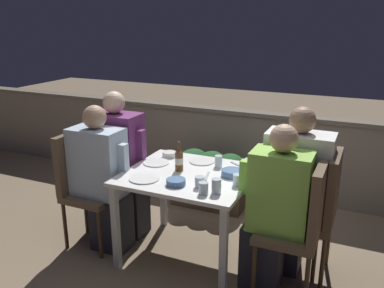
{
  "coord_description": "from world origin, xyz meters",
  "views": [
    {
      "loc": [
        1.24,
        -2.69,
        1.89
      ],
      "look_at": [
        0.0,
        0.07,
        0.95
      ],
      "focal_mm": 38.0,
      "sensor_mm": 36.0,
      "label": 1
    }
  ],
  "objects_px": {
    "chair_left_near": "(83,179)",
    "chair_left_far": "(102,168)",
    "person_purple_stripe": "(121,164)",
    "person_green_blouse": "(274,209)",
    "person_white_polo": "(292,192)",
    "beer_bottle": "(179,160)",
    "chair_right_near": "(304,219)",
    "person_blue_shirt": "(102,179)",
    "chair_right_far": "(319,205)"
  },
  "relations": [
    {
      "from": "chair_left_near",
      "to": "chair_left_far",
      "type": "distance_m",
      "value": 0.29
    },
    {
      "from": "person_purple_stripe",
      "to": "person_green_blouse",
      "type": "height_order",
      "value": "person_purple_stripe"
    },
    {
      "from": "chair_left_far",
      "to": "person_white_polo",
      "type": "height_order",
      "value": "person_white_polo"
    },
    {
      "from": "chair_left_far",
      "to": "beer_bottle",
      "type": "xyz_separation_m",
      "value": [
        0.84,
        -0.11,
        0.24
      ]
    },
    {
      "from": "chair_right_near",
      "to": "beer_bottle",
      "type": "bearing_deg",
      "value": 171.85
    },
    {
      "from": "person_white_polo",
      "to": "beer_bottle",
      "type": "relative_size",
      "value": 5.4
    },
    {
      "from": "person_blue_shirt",
      "to": "person_white_polo",
      "type": "distance_m",
      "value": 1.52
    },
    {
      "from": "person_purple_stripe",
      "to": "chair_right_near",
      "type": "height_order",
      "value": "person_purple_stripe"
    },
    {
      "from": "chair_right_far",
      "to": "person_white_polo",
      "type": "distance_m",
      "value": 0.21
    },
    {
      "from": "chair_left_near",
      "to": "chair_right_far",
      "type": "distance_m",
      "value": 1.93
    },
    {
      "from": "beer_bottle",
      "to": "person_green_blouse",
      "type": "bearing_deg",
      "value": -10.2
    },
    {
      "from": "person_blue_shirt",
      "to": "person_purple_stripe",
      "type": "bearing_deg",
      "value": 92.35
    },
    {
      "from": "person_purple_stripe",
      "to": "chair_right_near",
      "type": "bearing_deg",
      "value": -8.93
    },
    {
      "from": "person_purple_stripe",
      "to": "chair_right_near",
      "type": "relative_size",
      "value": 1.32
    },
    {
      "from": "chair_left_near",
      "to": "chair_left_far",
      "type": "bearing_deg",
      "value": 91.9
    },
    {
      "from": "person_purple_stripe",
      "to": "chair_right_near",
      "type": "distance_m",
      "value": 1.66
    },
    {
      "from": "person_blue_shirt",
      "to": "beer_bottle",
      "type": "relative_size",
      "value": 5.13
    },
    {
      "from": "person_blue_shirt",
      "to": "chair_right_far",
      "type": "distance_m",
      "value": 1.72
    },
    {
      "from": "chair_left_near",
      "to": "person_blue_shirt",
      "type": "relative_size",
      "value": 0.8
    },
    {
      "from": "person_green_blouse",
      "to": "person_white_polo",
      "type": "height_order",
      "value": "person_white_polo"
    },
    {
      "from": "person_blue_shirt",
      "to": "chair_right_far",
      "type": "bearing_deg",
      "value": 10.29
    },
    {
      "from": "person_blue_shirt",
      "to": "person_green_blouse",
      "type": "height_order",
      "value": "person_blue_shirt"
    },
    {
      "from": "chair_left_near",
      "to": "person_blue_shirt",
      "type": "distance_m",
      "value": 0.21
    },
    {
      "from": "person_green_blouse",
      "to": "chair_right_far",
      "type": "distance_m",
      "value": 0.39
    },
    {
      "from": "chair_left_near",
      "to": "person_purple_stripe",
      "type": "bearing_deg",
      "value": 55.91
    },
    {
      "from": "person_blue_shirt",
      "to": "person_white_polo",
      "type": "bearing_deg",
      "value": 11.66
    },
    {
      "from": "chair_left_far",
      "to": "chair_right_near",
      "type": "height_order",
      "value": "same"
    },
    {
      "from": "person_blue_shirt",
      "to": "beer_bottle",
      "type": "bearing_deg",
      "value": 15.49
    },
    {
      "from": "chair_right_far",
      "to": "beer_bottle",
      "type": "xyz_separation_m",
      "value": [
        -1.07,
        -0.14,
        0.24
      ]
    },
    {
      "from": "chair_left_far",
      "to": "person_green_blouse",
      "type": "height_order",
      "value": "person_green_blouse"
    },
    {
      "from": "chair_left_near",
      "to": "chair_left_far",
      "type": "relative_size",
      "value": 1.0
    },
    {
      "from": "chair_left_near",
      "to": "beer_bottle",
      "type": "height_order",
      "value": "chair_left_near"
    },
    {
      "from": "person_blue_shirt",
      "to": "chair_right_near",
      "type": "bearing_deg",
      "value": 1.0
    },
    {
      "from": "chair_right_near",
      "to": "person_green_blouse",
      "type": "distance_m",
      "value": 0.21
    },
    {
      "from": "chair_right_far",
      "to": "chair_left_near",
      "type": "bearing_deg",
      "value": -170.8
    },
    {
      "from": "person_green_blouse",
      "to": "chair_right_far",
      "type": "height_order",
      "value": "person_green_blouse"
    },
    {
      "from": "person_purple_stripe",
      "to": "chair_right_far",
      "type": "height_order",
      "value": "person_purple_stripe"
    },
    {
      "from": "person_green_blouse",
      "to": "chair_left_far",
      "type": "bearing_deg",
      "value": 171.06
    },
    {
      "from": "person_white_polo",
      "to": "chair_right_near",
      "type": "bearing_deg",
      "value": -63.83
    },
    {
      "from": "chair_left_near",
      "to": "person_green_blouse",
      "type": "distance_m",
      "value": 1.63
    },
    {
      "from": "person_purple_stripe",
      "to": "beer_bottle",
      "type": "height_order",
      "value": "person_purple_stripe"
    },
    {
      "from": "person_purple_stripe",
      "to": "chair_right_far",
      "type": "distance_m",
      "value": 1.71
    },
    {
      "from": "person_blue_shirt",
      "to": "chair_left_far",
      "type": "bearing_deg",
      "value": 126.9
    },
    {
      "from": "chair_left_near",
      "to": "person_blue_shirt",
      "type": "xyz_separation_m",
      "value": [
        0.21,
        0.0,
        0.03
      ]
    },
    {
      "from": "chair_left_far",
      "to": "person_white_polo",
      "type": "distance_m",
      "value": 1.71
    },
    {
      "from": "person_green_blouse",
      "to": "beer_bottle",
      "type": "bearing_deg",
      "value": 169.8
    },
    {
      "from": "chair_left_near",
      "to": "person_purple_stripe",
      "type": "height_order",
      "value": "person_purple_stripe"
    },
    {
      "from": "person_blue_shirt",
      "to": "chair_right_far",
      "type": "relative_size",
      "value": 1.26
    },
    {
      "from": "chair_right_near",
      "to": "beer_bottle",
      "type": "height_order",
      "value": "chair_right_near"
    },
    {
      "from": "person_purple_stripe",
      "to": "beer_bottle",
      "type": "xyz_separation_m",
      "value": [
        0.64,
        -0.11,
        0.17
      ]
    }
  ]
}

